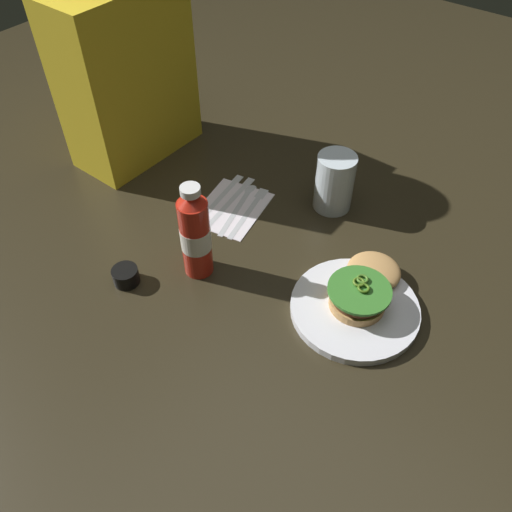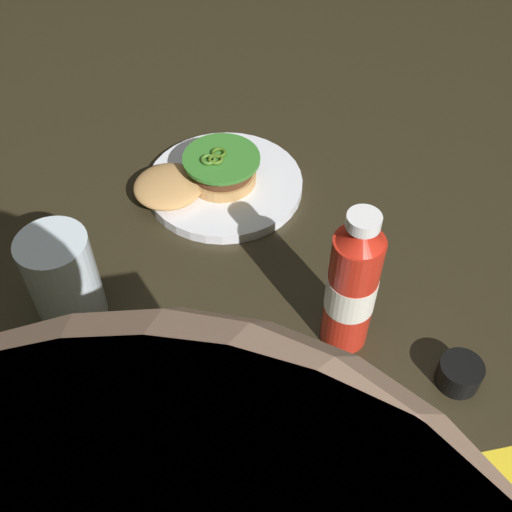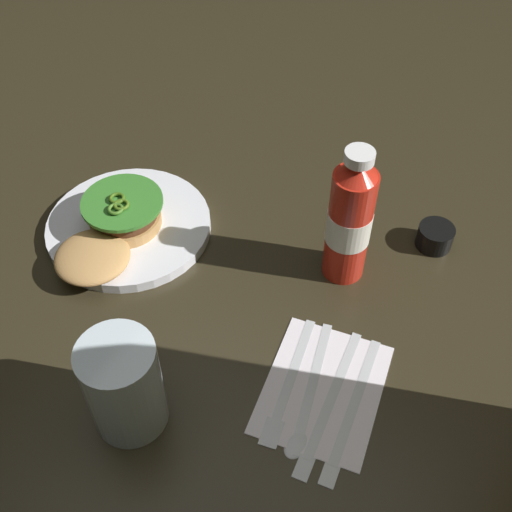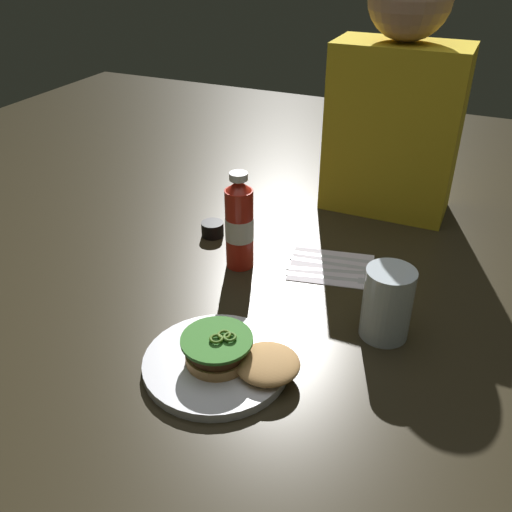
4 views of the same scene
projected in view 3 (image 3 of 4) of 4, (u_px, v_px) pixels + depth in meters
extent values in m
plane|color=#2C2517|center=(180.00, 284.00, 0.88)|extent=(3.00, 3.00, 0.00)
cylinder|color=white|center=(129.00, 226.00, 0.94)|extent=(0.24, 0.24, 0.02)
cylinder|color=tan|center=(126.00, 219.00, 0.93)|extent=(0.10, 0.10, 0.02)
cylinder|color=#512D19|center=(124.00, 211.00, 0.92)|extent=(0.10, 0.10, 0.02)
cylinder|color=red|center=(123.00, 205.00, 0.91)|extent=(0.09, 0.09, 0.01)
cylinder|color=#377A29|center=(122.00, 202.00, 0.90)|extent=(0.12, 0.12, 0.01)
torus|color=#4C6F1C|center=(121.00, 205.00, 0.89)|extent=(0.02, 0.02, 0.01)
torus|color=#467624|center=(116.00, 209.00, 0.88)|extent=(0.02, 0.02, 0.01)
torus|color=#3F6717|center=(117.00, 198.00, 0.90)|extent=(0.02, 0.02, 0.01)
ellipsoid|color=tan|center=(92.00, 257.00, 0.87)|extent=(0.10, 0.10, 0.03)
cylinder|color=red|center=(349.00, 226.00, 0.83)|extent=(0.06, 0.06, 0.17)
cone|color=red|center=(358.00, 169.00, 0.76)|extent=(0.05, 0.05, 0.02)
cylinder|color=white|center=(360.00, 157.00, 0.75)|extent=(0.04, 0.04, 0.01)
cylinder|color=white|center=(349.00, 226.00, 0.83)|extent=(0.06, 0.06, 0.05)
cylinder|color=silver|center=(124.00, 386.00, 0.70)|extent=(0.09, 0.09, 0.13)
cylinder|color=black|center=(435.00, 237.00, 0.92)|extent=(0.05, 0.05, 0.03)
cube|color=white|center=(323.00, 389.00, 0.77)|extent=(0.20, 0.17, 0.00)
cube|color=silver|center=(291.00, 377.00, 0.78)|extent=(0.18, 0.05, 0.00)
cube|color=silver|center=(272.00, 431.00, 0.73)|extent=(0.04, 0.03, 0.00)
cube|color=silver|center=(312.00, 384.00, 0.77)|extent=(0.18, 0.06, 0.00)
ellipsoid|color=silver|center=(297.00, 442.00, 0.72)|extent=(0.04, 0.03, 0.00)
cube|color=silver|center=(334.00, 391.00, 0.77)|extent=(0.19, 0.04, 0.00)
cube|color=silver|center=(312.00, 447.00, 0.72)|extent=(0.08, 0.03, 0.00)
cube|color=silver|center=(356.00, 398.00, 0.76)|extent=(0.18, 0.04, 0.00)
cube|color=silver|center=(337.00, 453.00, 0.71)|extent=(0.08, 0.03, 0.00)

